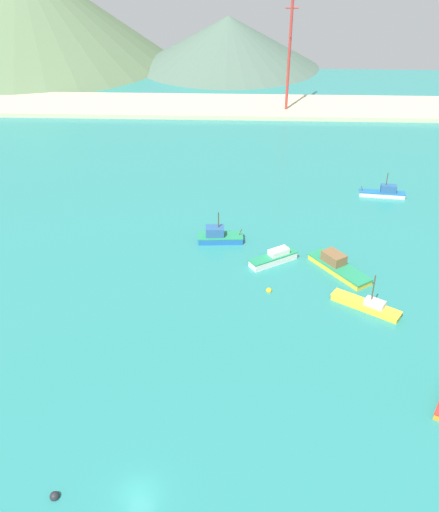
# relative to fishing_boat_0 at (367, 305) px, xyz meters

# --- Properties ---
(ground) EXTENTS (260.00, 280.00, 0.50)m
(ground) POSITION_rel_fishing_boat_0_xyz_m (-26.91, -0.31, -0.90)
(ground) COLOR teal
(fishing_boat_0) EXTENTS (9.31, 7.06, 5.75)m
(fishing_boat_0) POSITION_rel_fishing_boat_0_xyz_m (0.00, 0.00, 0.00)
(fishing_boat_0) COLOR gold
(fishing_boat_0) RESTS_ON ground
(fishing_boat_3) EXTENTS (7.65, 3.30, 5.38)m
(fishing_boat_3) POSITION_rel_fishing_boat_0_xyz_m (-21.27, 18.01, 0.32)
(fishing_boat_3) COLOR #1E5BA8
(fishing_boat_3) RESTS_ON ground
(fishing_boat_5) EXTENTS (9.01, 10.81, 2.56)m
(fishing_boat_5) POSITION_rel_fishing_boat_0_xyz_m (-2.73, 9.74, 0.20)
(fishing_boat_5) COLOR gold
(fishing_boat_5) RESTS_ON ground
(fishing_boat_6) EXTENTS (8.89, 2.90, 4.95)m
(fishing_boat_6) POSITION_rel_fishing_boat_0_xyz_m (9.83, 36.57, 0.18)
(fishing_boat_6) COLOR silver
(fishing_boat_6) RESTS_ON ground
(fishing_boat_7) EXTENTS (7.89, 6.11, 2.18)m
(fishing_boat_7) POSITION_rel_fishing_boat_0_xyz_m (-12.35, 11.65, 0.19)
(fishing_boat_7) COLOR silver
(fishing_boat_7) RESTS_ON ground
(buoy_0) EXTENTS (0.85, 0.85, 0.85)m
(buoy_0) POSITION_rel_fishing_boat_0_xyz_m (-13.43, 3.69, -0.50)
(buoy_0) COLOR gold
(buoy_0) RESTS_ON ground
(buoy_1) EXTENTS (0.94, 0.94, 0.94)m
(buoy_1) POSITION_rel_fishing_boat_0_xyz_m (-34.79, -30.94, -0.49)
(buoy_1) COLOR #232328
(buoy_1) RESTS_ON ground
(beach_strip) EXTENTS (247.00, 20.90, 1.20)m
(beach_strip) POSITION_rel_fishing_boat_0_xyz_m (-26.91, 92.26, -0.05)
(beach_strip) COLOR #C6B793
(beach_strip) RESTS_ON ground
(hill_west) EXTENTS (100.19, 100.19, 35.76)m
(hill_west) POSITION_rel_fishing_boat_0_xyz_m (-94.13, 146.57, 17.23)
(hill_west) COLOR #56704C
(hill_west) RESTS_ON ground
(hill_central) EXTENTS (64.17, 64.17, 16.74)m
(hill_central) POSITION_rel_fishing_boat_0_xyz_m (-22.95, 142.91, 7.72)
(hill_central) COLOR #4C6656
(hill_central) RESTS_ON ground
(radio_tower) EXTENTS (3.25, 2.60, 32.46)m
(radio_tower) POSITION_rel_fishing_boat_0_xyz_m (-5.87, 88.40, 15.90)
(radio_tower) COLOR #B7332D
(radio_tower) RESTS_ON ground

